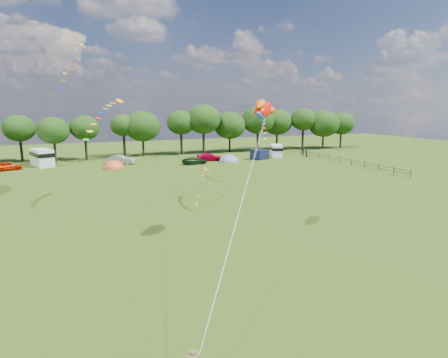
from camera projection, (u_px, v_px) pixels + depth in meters
name	position (u px, v px, depth m)	size (l,w,h in m)	color
ground_plane	(271.00, 262.00, 23.89)	(180.00, 180.00, 0.00)	black
tree_line	(161.00, 124.00, 74.71)	(102.98, 10.98, 10.27)	black
fence	(334.00, 158.00, 66.91)	(0.12, 33.12, 1.20)	#472D19
car_a	(7.00, 166.00, 58.13)	(1.65, 4.19, 1.40)	#B51B00
car_b	(121.00, 160.00, 64.54)	(1.64, 4.40, 1.55)	gray
car_c	(209.00, 157.00, 68.61)	(1.92, 4.57, 1.37)	#A60021
car_d	(195.00, 161.00, 64.64)	(2.00, 4.43, 1.21)	black
campervan_b	(42.00, 157.00, 62.54)	(4.19, 6.25, 2.83)	silver
campervan_d	(276.00, 150.00, 74.29)	(3.78, 5.18, 2.33)	white
tent_orange	(114.00, 168.00, 60.26)	(3.34, 3.66, 2.62)	#C65624
tent_greyblue	(229.00, 162.00, 67.24)	(3.58, 3.92, 2.67)	slate
awning_navy	(260.00, 154.00, 70.58)	(2.92, 2.37, 1.82)	black
fish_kite	(262.00, 110.00, 26.43)	(2.86, 3.03, 1.77)	#C91200
streamer_kite_a	(73.00, 58.00, 44.45)	(3.34, 5.63, 5.77)	yellow
streamer_kite_b	(106.00, 112.00, 36.46)	(4.40, 4.74, 3.84)	#FFAF02
streamer_kite_c	(203.00, 180.00, 38.09)	(3.08, 5.02, 2.82)	#EAE200
walker_a	(306.00, 153.00, 73.75)	(0.73, 0.45, 1.50)	black
walker_b	(303.00, 152.00, 74.52)	(1.17, 0.55, 1.82)	black
streamer_kite_d	(264.00, 122.00, 48.70)	(2.76, 5.09, 4.32)	#E1D600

